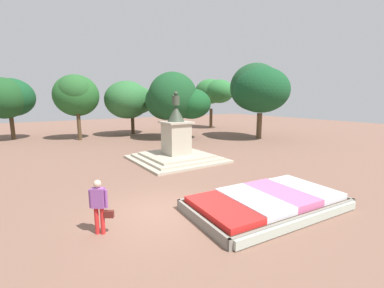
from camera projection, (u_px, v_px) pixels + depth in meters
The scene contains 10 objects.
ground_plane at pixel (160, 212), 9.38m from camera, with size 92.46×92.46×0.00m, color brown.
flower_planter at pixel (268, 202), 9.61m from camera, with size 6.15×3.76×0.58m.
statue_monument at pixel (176, 147), 17.24m from camera, with size 5.46×5.46×4.56m.
pedestrian_with_handbag at pixel (99, 204), 7.71m from camera, with size 0.63×0.50×1.71m.
park_tree_far_left at pixel (132, 100), 29.02m from camera, with size 6.03×5.48×6.05m.
park_tree_behind_statue at pixel (175, 100), 25.97m from camera, with size 6.34×5.83×6.71m.
park_tree_far_right at pixel (6, 97), 25.08m from camera, with size 4.92×5.06×6.12m.
park_tree_street_side at pixel (214, 92), 35.81m from camera, with size 4.49×5.79×6.85m.
park_tree_mid_canopy at pixel (258, 89), 26.19m from camera, with size 5.75×6.63×7.75m.
park_tree_distant at pixel (76, 94), 25.62m from camera, with size 4.40×4.08×6.49m.
Camera 1 is at (-3.88, -8.00, 4.08)m, focal length 24.00 mm.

